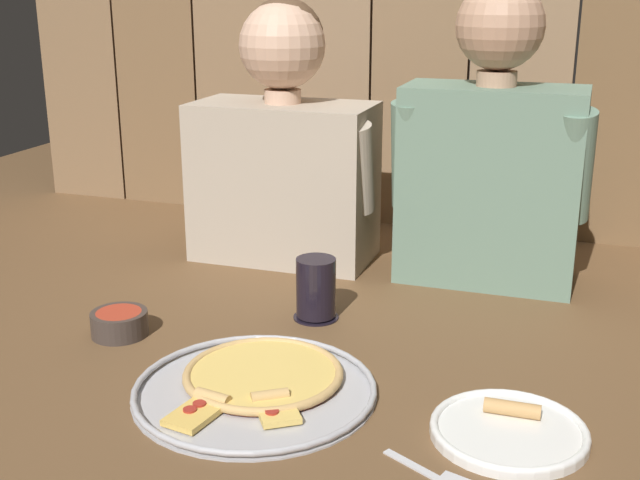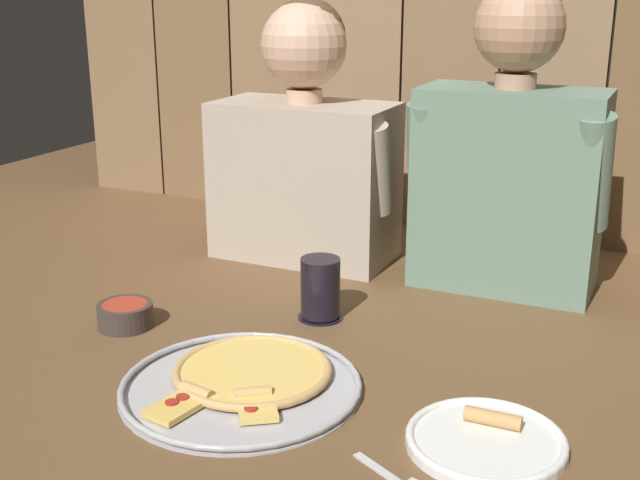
# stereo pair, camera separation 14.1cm
# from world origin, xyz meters

# --- Properties ---
(ground_plane) EXTENTS (3.20, 3.20, 0.00)m
(ground_plane) POSITION_xyz_m (0.00, 0.00, 0.00)
(ground_plane) COLOR brown
(pizza_tray) EXTENTS (0.38, 0.38, 0.03)m
(pizza_tray) POSITION_xyz_m (-0.04, -0.13, 0.01)
(pizza_tray) COLOR #B2B2B7
(pizza_tray) RESTS_ON ground
(dinner_plate) EXTENTS (0.22, 0.22, 0.03)m
(dinner_plate) POSITION_xyz_m (0.35, -0.14, 0.01)
(dinner_plate) COLOR white
(dinner_plate) RESTS_ON ground
(drinking_glass) EXTENTS (0.09, 0.09, 0.12)m
(drinking_glass) POSITION_xyz_m (-0.04, 0.17, 0.06)
(drinking_glass) COLOR black
(drinking_glass) RESTS_ON ground
(dipping_bowl) EXTENTS (0.10, 0.10, 0.04)m
(dipping_bowl) POSITION_xyz_m (-0.35, -0.01, 0.02)
(dipping_bowl) COLOR #3D332D
(dipping_bowl) RESTS_ON ground
(table_fork) EXTENTS (0.12, 0.08, 0.01)m
(table_fork) POSITION_xyz_m (0.26, -0.27, 0.00)
(table_fork) COLOR silver
(table_fork) RESTS_ON ground
(diner_left) EXTENTS (0.43, 0.21, 0.58)m
(diner_left) POSITION_xyz_m (-0.23, 0.49, 0.26)
(diner_left) COLOR #B2A38E
(diner_left) RESTS_ON ground
(diner_right) EXTENTS (0.40, 0.19, 0.62)m
(diner_right) POSITION_xyz_m (0.23, 0.49, 0.29)
(diner_right) COLOR slate
(diner_right) RESTS_ON ground
(wooden_backdrop_wall) EXTENTS (2.19, 0.03, 1.11)m
(wooden_backdrop_wall) POSITION_xyz_m (-0.00, 0.84, 0.55)
(wooden_backdrop_wall) COLOR brown
(wooden_backdrop_wall) RESTS_ON ground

